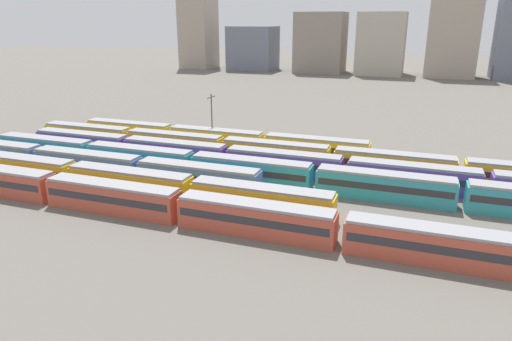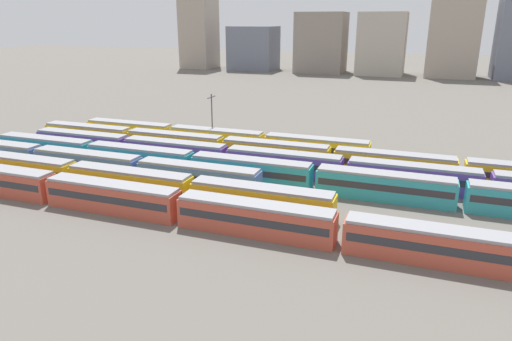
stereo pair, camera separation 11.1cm
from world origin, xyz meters
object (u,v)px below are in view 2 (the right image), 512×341
Objects in this scene: train_track_6 at (216,139)px; train_track_1 at (130,183)px; train_track_2 at (88,164)px; catenary_pole_1 at (212,117)px; train_track_4 at (345,170)px; train_track_0 at (340,231)px; train_track_3 at (251,171)px; train_track_5 at (332,158)px.

train_track_1 is at bearing -92.09° from train_track_6.
train_track_6 is (12.15, 20.80, 0.00)m from train_track_2.
train_track_4 is at bearing -25.69° from catenary_pole_1.
train_track_0 is 41.94m from train_track_2.
train_track_0 is 29.89m from train_track_1.
train_track_3 is at bearing -51.30° from catenary_pole_1.
train_track_2 is at bearing -155.82° from train_track_5.
train_track_3 is 1.68× the size of train_track_6.
train_track_2 is at bearing -112.85° from catenary_pole_1.
train_track_5 is (34.74, 15.60, 0.00)m from train_track_2.
train_track_2 is (-40.63, 10.40, -0.00)m from train_track_0.
train_track_2 is at bearing 155.09° from train_track_1.
train_track_5 is at bearing 119.50° from train_track_4.
train_track_4 is 5.97m from train_track_5.
train_track_3 is 13.87m from train_track_4.
train_track_2 is at bearing -168.17° from train_track_3.
train_track_2 is 25.97m from catenary_pole_1.
train_track_3 is at bearing 135.36° from train_track_0.
catenary_pole_1 is at bearing 154.31° from train_track_4.
train_track_5 is at bearing 24.18° from train_track_2.
train_track_6 is at bearing -53.63° from catenary_pole_1.
train_track_0 and train_track_4 have the same top height.
train_track_4 is 1.00× the size of train_track_5.
train_track_4 is (-2.94, 20.80, 0.00)m from train_track_0.
train_track_3 is at bearing 11.83° from train_track_2.
train_track_5 is at bearing -18.16° from catenary_pole_1.
train_track_3 is at bearing -50.88° from train_track_6.
train_track_5 is at bearing 102.75° from train_track_0.
train_track_4 is (12.85, 5.20, 0.00)m from train_track_3.
train_track_1 is 0.60× the size of train_track_3.
train_track_5 is (-2.94, 5.20, 0.00)m from train_track_4.
train_track_1 is 29.15m from catenary_pole_1.
train_track_0 is 1.20× the size of train_track_3.
train_track_2 is at bearing -164.57° from train_track_4.
catenary_pole_1 is at bearing 92.38° from train_track_1.
train_track_0 is 11.62× the size of catenary_pole_1.
train_track_2 is 0.60× the size of train_track_3.
train_track_1 is (-29.43, 5.20, -0.00)m from train_track_0.
train_track_4 is at bearing -22.16° from train_track_6.
catenary_pole_1 is at bearing 131.92° from train_track_0.
train_track_1 is 26.02m from train_track_6.
train_track_3 is at bearing 37.34° from train_track_1.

